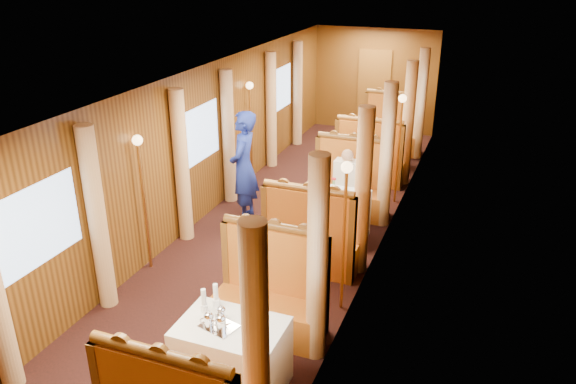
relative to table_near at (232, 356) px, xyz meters
The scene contains 46 objects.
floor 3.60m from the table_near, 102.09° to the left, with size 3.00×12.00×0.01m, color black, non-canonical shape.
ceiling 4.16m from the table_near, 102.09° to the left, with size 3.00×12.00×0.01m, color silver, non-canonical shape.
wall_far 9.57m from the table_near, 94.51° to the left, with size 3.00×2.50×0.01m, color brown, non-canonical shape.
wall_left 4.25m from the table_near, 122.74° to the left, with size 12.00×2.50×0.01m, color brown, non-canonical shape.
wall_right 3.68m from the table_near, 77.91° to the left, with size 12.00×2.50×0.01m, color brown, non-canonical shape.
doorway_far 9.52m from the table_near, 94.53° to the left, with size 0.80×0.04×2.00m, color brown.
table_near is the anchor object (origin of this frame).
banquette_near_aft 1.02m from the table_near, 90.00° to the left, with size 1.30×0.55×1.34m.
table_mid 3.50m from the table_near, 90.00° to the left, with size 1.05×0.72×0.75m, color white.
banquette_mid_fwd 2.49m from the table_near, 90.00° to the left, with size 1.30×0.55×1.34m.
banquette_mid_aft 4.51m from the table_near, 90.00° to the left, with size 1.30×0.55×1.34m.
table_far 7.00m from the table_near, 90.00° to the left, with size 1.05×0.72×0.75m, color white.
banquette_far_fwd 5.99m from the table_near, 90.00° to the left, with size 1.30×0.55×1.34m.
banquette_far_aft 8.01m from the table_near, 90.00° to the left, with size 1.30×0.55×1.34m.
tea_tray 0.40m from the table_near, 148.37° to the right, with size 0.34×0.26×0.01m, color silver.
teapot_left 0.49m from the table_near, 150.15° to the right, with size 0.16×0.12×0.13m, color silver, non-canonical shape.
teapot_right 0.46m from the table_near, 112.13° to the right, with size 0.17×0.13×0.14m, color silver, non-canonical shape.
teapot_back 0.45m from the table_near, 157.53° to the left, with size 0.15×0.11×0.12m, color silver, non-canonical shape.
fruit_plate 0.53m from the table_near, 25.23° to the right, with size 0.21×0.21×0.05m.
cup_inboard 0.60m from the table_near, 161.38° to the left, with size 0.08×0.08×0.26m.
cup_outboard 0.61m from the table_near, 138.92° to the left, with size 0.08×0.08×0.26m.
rose_vase_mid 3.58m from the table_near, 90.08° to the left, with size 0.06×0.06×0.36m.
rose_vase_far 6.99m from the table_near, 89.69° to the left, with size 0.06×0.06×0.36m.
window_left_near 2.48m from the table_near, behind, with size 1.20×0.90×0.01m, color #90ADD4, non-canonical shape.
curtain_left_near_b 2.41m from the table_near, 159.89° to the left, with size 0.22×0.22×2.35m, color tan.
window_right_near 1.30m from the table_near, ahead, with size 1.20×0.90×0.01m, color #90ADD4, non-canonical shape.
curtain_right_near_a 1.28m from the table_near, 51.07° to the right, with size 0.22×0.22×2.35m, color tan.
curtain_right_near_b 1.28m from the table_near, 51.07° to the left, with size 0.22×0.22×2.35m, color tan.
window_left_mid 4.29m from the table_near, 122.56° to the left, with size 1.20×0.90×0.01m, color #90ADD4, non-canonical shape.
curtain_left_mid_a 3.55m from the table_near, 128.06° to the left, with size 0.22×0.22×2.35m, color tan.
curtain_left_mid_b 4.85m from the table_near, 116.46° to the left, with size 0.22×0.22×2.35m, color tan.
window_right_mid 3.73m from the table_near, 78.14° to the left, with size 1.20×0.90×0.01m, color #90ADD4, non-canonical shape.
curtain_right_mid_a 2.90m from the table_near, 76.96° to the left, with size 0.22×0.22×2.35m, color tan.
curtain_right_mid_b 4.40m from the table_near, 81.63° to the left, with size 0.22×0.22×2.35m, color tan.
window_left_far 7.43m from the table_near, 107.71° to the left, with size 1.20×0.90×0.01m, color #90ADD4, non-canonical shape.
curtain_left_far_a 6.62m from the table_near, 108.90° to the left, with size 0.22×0.22×2.35m, color tan.
curtain_left_far_b 8.11m from the table_near, 105.31° to the left, with size 0.22×0.22×2.35m, color tan.
window_right_far 7.12m from the table_near, 84.01° to the left, with size 1.20×0.90×0.01m, color #90ADD4, non-canonical shape.
curtain_right_far_a 6.30m from the table_near, 84.22° to the left, with size 0.22×0.22×2.35m, color tan.
curtain_right_far_b 7.85m from the table_near, 85.37° to the left, with size 0.22×0.22×2.35m, color tan.
sconce_left_fore 2.95m from the table_near, 140.86° to the left, with size 0.14×0.14×1.95m.
sconce_right_fore 2.12m from the table_near, 69.62° to the left, with size 0.14×0.14×1.95m.
sconce_left_aft 5.76m from the table_near, 112.27° to the left, with size 0.14×0.14×1.95m.
sconce_right_aft 5.39m from the table_near, 82.94° to the left, with size 0.14×0.14×1.95m.
steward 3.98m from the table_near, 113.05° to the left, with size 0.68×0.44×1.86m, color navy.
passenger 4.27m from the table_near, 90.00° to the left, with size 0.40×0.44×0.76m.
Camera 1 is at (2.89, -7.54, 4.10)m, focal length 35.00 mm.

